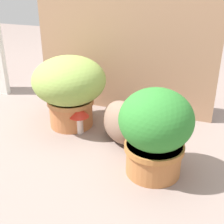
{
  "coord_description": "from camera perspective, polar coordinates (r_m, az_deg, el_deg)",
  "views": [
    {
      "loc": [
        0.64,
        -1.22,
        0.81
      ],
      "look_at": [
        0.18,
        0.03,
        0.18
      ],
      "focal_mm": 48.53,
      "sensor_mm": 36.0,
      "label": 1
    }
  ],
  "objects": [
    {
      "name": "cardboard_backdrop",
      "position": [
        1.82,
        2.18,
        12.19
      ],
      "size": [
        1.1,
        0.03,
        0.8
      ],
      "primitive_type": "cube",
      "color": "tan",
      "rests_on": "ground"
    },
    {
      "name": "leafy_planter",
      "position": [
        1.27,
        8.17,
        -3.43
      ],
      "size": [
        0.31,
        0.31,
        0.39
      ],
      "color": "#B56F3D",
      "rests_on": "ground"
    },
    {
      "name": "mushroom_ornament_red",
      "position": [
        1.62,
        -6.26,
        -0.37
      ],
      "size": [
        0.11,
        0.11,
        0.16
      ],
      "color": "silver",
      "rests_on": "ground"
    },
    {
      "name": "ground_plane",
      "position": [
        1.6,
        -6.34,
        -5.33
      ],
      "size": [
        6.0,
        6.0,
        0.0
      ],
      "primitive_type": "plane",
      "color": "gray"
    },
    {
      "name": "grass_planter",
      "position": [
        1.67,
        -8.0,
        4.74
      ],
      "size": [
        0.4,
        0.4,
        0.4
      ],
      "color": "#BD6F41",
      "rests_on": "ground"
    },
    {
      "name": "cat",
      "position": [
        1.51,
        2.33,
        -1.84
      ],
      "size": [
        0.32,
        0.33,
        0.32
      ],
      "color": "#876957",
      "rests_on": "ground"
    }
  ]
}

